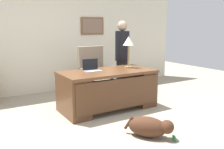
% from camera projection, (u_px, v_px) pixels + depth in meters
% --- Properties ---
extents(ground_plane, '(12.00, 12.00, 0.00)m').
position_uv_depth(ground_plane, '(115.00, 121.00, 4.24)').
color(ground_plane, '#9E937F').
extents(back_wall, '(7.00, 0.16, 2.70)m').
position_uv_depth(back_wall, '(60.00, 36.00, 6.16)').
color(back_wall, beige).
rests_on(back_wall, ground_plane).
extents(desk, '(1.82, 0.91, 0.75)m').
position_uv_depth(desk, '(108.00, 88.00, 4.81)').
color(desk, brown).
rests_on(desk, ground_plane).
extents(armchair, '(0.60, 0.59, 1.15)m').
position_uv_depth(armchair, '(94.00, 75.00, 5.62)').
color(armchair, gray).
rests_on(armchair, ground_plane).
extents(person_standing, '(0.32, 0.32, 1.72)m').
position_uv_depth(person_standing, '(122.00, 58.00, 5.67)').
color(person_standing, '#262323').
rests_on(person_standing, ground_plane).
extents(dog_lying, '(0.58, 0.64, 0.30)m').
position_uv_depth(dog_lying, '(150.00, 127.00, 3.60)').
color(dog_lying, '#472819').
rests_on(dog_lying, ground_plane).
extents(laptop, '(0.32, 0.22, 0.22)m').
position_uv_depth(laptop, '(92.00, 68.00, 4.74)').
color(laptop, '#B2B5BA').
rests_on(laptop, desk).
extents(desk_lamp, '(0.22, 0.22, 0.64)m').
position_uv_depth(desk_lamp, '(128.00, 43.00, 5.05)').
color(desk_lamp, '#9E8447').
rests_on(desk_lamp, desk).
extents(dog_toy_bone, '(0.14, 0.18, 0.05)m').
position_uv_depth(dog_toy_bone, '(174.00, 138.00, 3.53)').
color(dog_toy_bone, green).
rests_on(dog_toy_bone, ground_plane).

